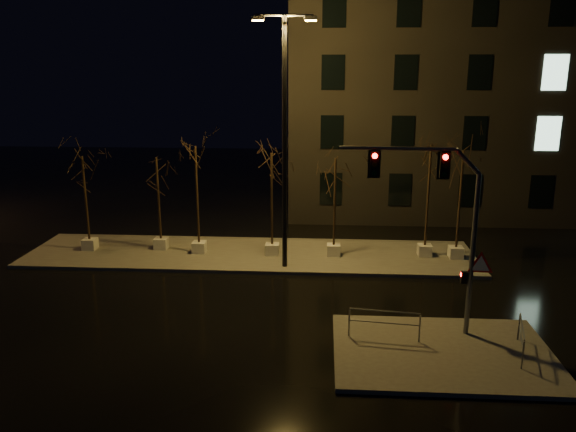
{
  "coord_description": "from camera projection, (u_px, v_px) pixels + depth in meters",
  "views": [
    {
      "loc": [
        3.58,
        -20.23,
        8.93
      ],
      "look_at": [
        2.05,
        3.22,
        2.8
      ],
      "focal_mm": 35.0,
      "sensor_mm": 36.0,
      "label": 1
    }
  ],
  "objects": [
    {
      "name": "guard_rail_a",
      "position": [
        384.0,
        320.0,
        18.75
      ],
      "size": [
        2.37,
        0.35,
        1.03
      ],
      "rotation": [
        0.0,
        0.0,
        -0.13
      ],
      "color": "#5C5E64",
      "rests_on": "sidewalk_corner"
    },
    {
      "name": "sidewalk_corner",
      "position": [
        442.0,
        352.0,
        18.15
      ],
      "size": [
        7.0,
        5.0,
        0.15
      ],
      "primitive_type": "cube",
      "color": "#4B4943",
      "rests_on": "ground"
    },
    {
      "name": "tree_6",
      "position": [
        462.0,
        176.0,
        26.06
      ],
      "size": [
        1.8,
        1.8,
        5.31
      ],
      "color": "beige",
      "rests_on": "median"
    },
    {
      "name": "tree_1",
      "position": [
        157.0,
        178.0,
        27.55
      ],
      "size": [
        1.8,
        1.8,
        4.78
      ],
      "color": "beige",
      "rests_on": "median"
    },
    {
      "name": "streetlight_main",
      "position": [
        285.0,
        128.0,
        24.32
      ],
      "size": [
        2.76,
        0.55,
        11.03
      ],
      "rotation": [
        0.0,
        0.0,
        0.09
      ],
      "color": "black",
      "rests_on": "median"
    },
    {
      "name": "guard_rail_b",
      "position": [
        521.0,
        335.0,
        17.77
      ],
      "size": [
        0.56,
        1.99,
        0.97
      ],
      "rotation": [
        0.0,
        0.0,
        1.31
      ],
      "color": "#5C5E64",
      "rests_on": "sidewalk_corner"
    },
    {
      "name": "ground",
      "position": [
        231.0,
        305.0,
        22.02
      ],
      "size": [
        90.0,
        90.0,
        0.0
      ],
      "primitive_type": "plane",
      "color": "black",
      "rests_on": "ground"
    },
    {
      "name": "tree_3",
      "position": [
        272.0,
        176.0,
        26.56
      ],
      "size": [
        1.8,
        1.8,
        5.14
      ],
      "color": "beige",
      "rests_on": "median"
    },
    {
      "name": "traffic_signal_mast",
      "position": [
        443.0,
        214.0,
        18.36
      ],
      "size": [
        5.24,
        0.38,
        6.4
      ],
      "rotation": [
        0.0,
        0.0,
        -0.05
      ],
      "color": "#5C5E64",
      "rests_on": "sidewalk_corner"
    },
    {
      "name": "tree_4",
      "position": [
        335.0,
        180.0,
        26.5
      ],
      "size": [
        1.8,
        1.8,
        4.91
      ],
      "color": "beige",
      "rests_on": "median"
    },
    {
      "name": "tree_5",
      "position": [
        430.0,
        170.0,
        26.33
      ],
      "size": [
        1.8,
        1.8,
        5.57
      ],
      "color": "beige",
      "rests_on": "median"
    },
    {
      "name": "building",
      "position": [
        485.0,
        93.0,
        36.63
      ],
      "size": [
        25.0,
        12.0,
        15.0
      ],
      "primitive_type": "cube",
      "color": "black",
      "rests_on": "ground"
    },
    {
      "name": "tree_0",
      "position": [
        84.0,
        177.0,
        27.41
      ],
      "size": [
        1.8,
        1.8,
        4.86
      ],
      "color": "beige",
      "rests_on": "median"
    },
    {
      "name": "median",
      "position": [
        250.0,
        254.0,
        27.79
      ],
      "size": [
        22.0,
        5.0,
        0.15
      ],
      "primitive_type": "cube",
      "color": "#4B4943",
      "rests_on": "ground"
    },
    {
      "name": "tree_2",
      "position": [
        196.0,
        171.0,
        26.81
      ],
      "size": [
        1.8,
        1.8,
        5.43
      ],
      "color": "beige",
      "rests_on": "median"
    }
  ]
}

